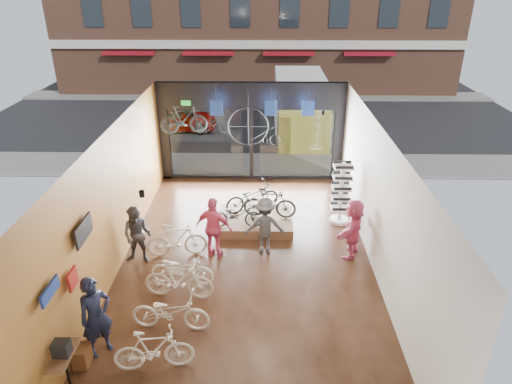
{
  "coord_description": "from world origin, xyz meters",
  "views": [
    {
      "loc": [
        0.44,
        -10.57,
        7.4
      ],
      "look_at": [
        0.25,
        1.4,
        1.6
      ],
      "focal_mm": 32.0,
      "sensor_mm": 36.0,
      "label": 1
    }
  ],
  "objects_px": {
    "floor_bike_1": "(154,350)",
    "display_bike_right": "(252,197)",
    "floor_bike_3": "(179,280)",
    "customer_0": "(96,316)",
    "floor_bike_2": "(171,312)",
    "display_bike_mid": "(270,203)",
    "box_truck": "(301,109)",
    "floor_bike_4": "(182,269)",
    "sunglasses_rack": "(341,193)",
    "display_bike_left": "(236,215)",
    "customer_1": "(137,235)",
    "customer_3": "(265,226)",
    "display_platform": "(255,221)",
    "penny_farthing": "(257,128)",
    "hung_bike": "(184,120)",
    "customer_5": "(353,228)",
    "floor_bike_5": "(177,240)",
    "street_car": "(176,117)",
    "customer_2": "(214,228)"
  },
  "relations": [
    {
      "from": "box_truck",
      "to": "customer_2",
      "type": "height_order",
      "value": "box_truck"
    },
    {
      "from": "floor_bike_1",
      "to": "sunglasses_rack",
      "type": "bearing_deg",
      "value": -45.05
    },
    {
      "from": "box_truck",
      "to": "floor_bike_4",
      "type": "bearing_deg",
      "value": -108.19
    },
    {
      "from": "floor_bike_3",
      "to": "customer_0",
      "type": "bearing_deg",
      "value": 149.46
    },
    {
      "from": "box_truck",
      "to": "display_bike_mid",
      "type": "xyz_separation_m",
      "value": [
        -1.59,
        -8.75,
        -0.61
      ]
    },
    {
      "from": "customer_1",
      "to": "display_bike_mid",
      "type": "bearing_deg",
      "value": 35.3
    },
    {
      "from": "display_platform",
      "to": "sunglasses_rack",
      "type": "distance_m",
      "value": 2.91
    },
    {
      "from": "street_car",
      "to": "display_platform",
      "type": "height_order",
      "value": "street_car"
    },
    {
      "from": "box_truck",
      "to": "sunglasses_rack",
      "type": "relative_size",
      "value": 3.44
    },
    {
      "from": "display_bike_left",
      "to": "sunglasses_rack",
      "type": "bearing_deg",
      "value": -75.73
    },
    {
      "from": "display_platform",
      "to": "customer_2",
      "type": "xyz_separation_m",
      "value": [
        -1.1,
        -1.78,
        0.77
      ]
    },
    {
      "from": "sunglasses_rack",
      "to": "customer_5",
      "type": "bearing_deg",
      "value": -70.59
    },
    {
      "from": "floor_bike_3",
      "to": "sunglasses_rack",
      "type": "height_order",
      "value": "sunglasses_rack"
    },
    {
      "from": "customer_5",
      "to": "hung_bike",
      "type": "relative_size",
      "value": 1.12
    },
    {
      "from": "display_bike_right",
      "to": "sunglasses_rack",
      "type": "bearing_deg",
      "value": -117.79
    },
    {
      "from": "display_bike_left",
      "to": "customer_1",
      "type": "distance_m",
      "value": 3.01
    },
    {
      "from": "sunglasses_rack",
      "to": "floor_bike_1",
      "type": "bearing_deg",
      "value": -109.09
    },
    {
      "from": "floor_bike_1",
      "to": "display_platform",
      "type": "distance_m",
      "value": 6.25
    },
    {
      "from": "sunglasses_rack",
      "to": "display_platform",
      "type": "bearing_deg",
      "value": -156.26
    },
    {
      "from": "customer_2",
      "to": "customer_1",
      "type": "bearing_deg",
      "value": 26.86
    },
    {
      "from": "floor_bike_3",
      "to": "customer_5",
      "type": "bearing_deg",
      "value": -60.3
    },
    {
      "from": "floor_bike_4",
      "to": "penny_farthing",
      "type": "distance_m",
      "value": 6.15
    },
    {
      "from": "display_bike_mid",
      "to": "penny_farthing",
      "type": "distance_m",
      "value": 2.97
    },
    {
      "from": "display_platform",
      "to": "customer_5",
      "type": "xyz_separation_m",
      "value": [
        2.81,
        -1.67,
        0.74
      ]
    },
    {
      "from": "customer_0",
      "to": "customer_5",
      "type": "bearing_deg",
      "value": -11.93
    },
    {
      "from": "box_truck",
      "to": "floor_bike_4",
      "type": "height_order",
      "value": "box_truck"
    },
    {
      "from": "box_truck",
      "to": "display_bike_right",
      "type": "relative_size",
      "value": 3.91
    },
    {
      "from": "display_platform",
      "to": "customer_5",
      "type": "bearing_deg",
      "value": -30.72
    },
    {
      "from": "street_car",
      "to": "floor_bike_4",
      "type": "xyz_separation_m",
      "value": [
        2.4,
        -12.84,
        -0.27
      ]
    },
    {
      "from": "customer_1",
      "to": "customer_3",
      "type": "bearing_deg",
      "value": 14.09
    },
    {
      "from": "floor_bike_3",
      "to": "hung_bike",
      "type": "relative_size",
      "value": 1.12
    },
    {
      "from": "sunglasses_rack",
      "to": "hung_bike",
      "type": "bearing_deg",
      "value": 179.99
    },
    {
      "from": "customer_2",
      "to": "customer_3",
      "type": "xyz_separation_m",
      "value": [
        1.42,
        0.22,
        -0.04
      ]
    },
    {
      "from": "sunglasses_rack",
      "to": "customer_0",
      "type": "bearing_deg",
      "value": -118.02
    },
    {
      "from": "box_truck",
      "to": "floor_bike_3",
      "type": "xyz_separation_m",
      "value": [
        -3.88,
        -12.4,
        -0.88
      ]
    },
    {
      "from": "customer_0",
      "to": "penny_farthing",
      "type": "height_order",
      "value": "penny_farthing"
    },
    {
      "from": "display_bike_mid",
      "to": "sunglasses_rack",
      "type": "bearing_deg",
      "value": -76.79
    },
    {
      "from": "floor_bike_2",
      "to": "display_bike_mid",
      "type": "relative_size",
      "value": 1.07
    },
    {
      "from": "floor_bike_1",
      "to": "display_bike_left",
      "type": "distance_m",
      "value": 5.49
    },
    {
      "from": "floor_bike_2",
      "to": "customer_3",
      "type": "relative_size",
      "value": 1.02
    },
    {
      "from": "sunglasses_rack",
      "to": "hung_bike",
      "type": "relative_size",
      "value": 1.32
    },
    {
      "from": "floor_bike_1",
      "to": "display_bike_right",
      "type": "bearing_deg",
      "value": -24.13
    },
    {
      "from": "customer_1",
      "to": "customer_5",
      "type": "xyz_separation_m",
      "value": [
        6.0,
        0.41,
        0.03
      ]
    },
    {
      "from": "display_bike_left",
      "to": "display_bike_mid",
      "type": "relative_size",
      "value": 0.96
    },
    {
      "from": "floor_bike_4",
      "to": "hung_bike",
      "type": "relative_size",
      "value": 1.05
    },
    {
      "from": "floor_bike_4",
      "to": "display_platform",
      "type": "relative_size",
      "value": 0.69
    },
    {
      "from": "display_platform",
      "to": "customer_0",
      "type": "xyz_separation_m",
      "value": [
        -3.19,
        -5.47,
        0.79
      ]
    },
    {
      "from": "customer_5",
      "to": "sunglasses_rack",
      "type": "height_order",
      "value": "sunglasses_rack"
    },
    {
      "from": "floor_bike_1",
      "to": "floor_bike_5",
      "type": "height_order",
      "value": "floor_bike_5"
    },
    {
      "from": "floor_bike_5",
      "to": "display_bike_mid",
      "type": "height_order",
      "value": "display_bike_mid"
    }
  ]
}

